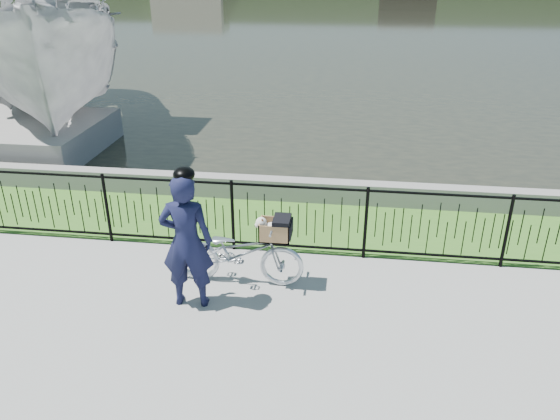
# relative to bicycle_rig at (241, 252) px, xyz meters

# --- Properties ---
(ground) EXTENTS (120.00, 120.00, 0.00)m
(ground) POSITION_rel_bicycle_rig_xyz_m (0.70, -0.70, -0.48)
(ground) COLOR gray
(ground) RESTS_ON ground
(grass_strip) EXTENTS (60.00, 2.00, 0.01)m
(grass_strip) POSITION_rel_bicycle_rig_xyz_m (0.70, 1.90, -0.48)
(grass_strip) COLOR #396921
(grass_strip) RESTS_ON ground
(water) EXTENTS (120.00, 120.00, 0.00)m
(water) POSITION_rel_bicycle_rig_xyz_m (0.70, 32.30, -0.48)
(water) COLOR black
(water) RESTS_ON ground
(quay_wall) EXTENTS (60.00, 0.30, 0.40)m
(quay_wall) POSITION_rel_bicycle_rig_xyz_m (0.70, 2.90, -0.28)
(quay_wall) COLOR slate
(quay_wall) RESTS_ON ground
(fence) EXTENTS (14.00, 0.06, 1.15)m
(fence) POSITION_rel_bicycle_rig_xyz_m (0.70, 0.90, 0.10)
(fence) COLOR black
(fence) RESTS_ON ground
(bicycle_rig) EXTENTS (1.78, 0.62, 1.05)m
(bicycle_rig) POSITION_rel_bicycle_rig_xyz_m (0.00, 0.00, 0.00)
(bicycle_rig) COLOR silver
(bicycle_rig) RESTS_ON ground
(cyclist) EXTENTS (0.70, 0.49, 1.89)m
(cyclist) POSITION_rel_bicycle_rig_xyz_m (-0.56, -0.59, 0.45)
(cyclist) COLOR black
(cyclist) RESTS_ON ground
(boat_near) EXTENTS (7.08, 9.68, 5.32)m
(boat_near) POSITION_rel_bicycle_rig_xyz_m (-6.17, 6.93, 1.41)
(boat_near) COLOR #A9A9A9
(boat_near) RESTS_ON water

